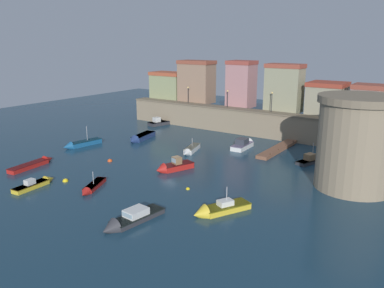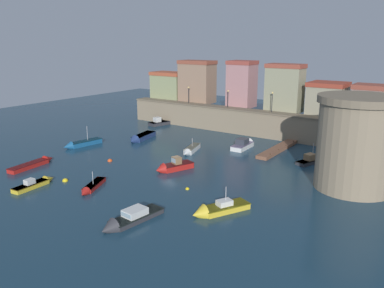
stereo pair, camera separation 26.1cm
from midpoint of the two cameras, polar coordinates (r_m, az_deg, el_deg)
The scene contains 24 objects.
ground_plane at distance 54.52m, azimuth -2.93°, elevation -3.03°, with size 127.96×127.96×0.00m, color #19384C.
quay_wall at distance 72.54m, azimuth 8.09°, elevation 3.19°, with size 51.56×2.88×4.52m.
old_town_backdrop at distance 74.99m, azimuth 8.99°, elevation 7.87°, with size 48.39×5.79×8.68m.
fortress_tower at distance 48.33m, azimuth 22.84°, elevation 0.19°, with size 9.43×9.43×10.76m.
pier_dock at distance 62.84m, azimuth 12.39°, elevation -0.71°, with size 1.73×12.02×0.70m.
quay_lamp_0 at distance 78.53m, azimuth -0.40°, elevation 7.49°, with size 0.32×0.32×3.26m.
quay_lamp_1 at distance 73.76m, azimuth 5.31°, elevation 6.93°, with size 0.32×0.32×3.20m.
quay_lamp_2 at distance 69.85m, azimuth 11.59°, elevation 6.40°, with size 0.32×0.32×3.51m.
quay_lamp_3 at distance 66.87m, azimuth 18.63°, elevation 5.43°, with size 0.32×0.32×3.24m.
moored_boat_0 at distance 68.50m, azimuth -7.32°, elevation 0.95°, with size 3.12×7.27×1.65m.
moored_boat_1 at distance 66.35m, azimuth -15.64°, elevation 0.05°, with size 2.37×6.87×3.42m.
moored_boat_2 at distance 52.18m, azimuth -2.73°, elevation -3.27°, with size 3.48×5.62×2.14m.
moored_boat_3 at distance 47.03m, azimuth -14.19°, elevation -6.07°, with size 3.25×5.41×2.25m.
moored_boat_4 at distance 58.04m, azimuth -21.60°, elevation -2.63°, with size 2.28×7.30×1.29m.
moored_boat_5 at distance 63.67m, azimuth 7.72°, elevation -0.01°, with size 2.10×6.14×2.16m.
moored_boat_6 at distance 58.52m, azimuth 17.56°, elevation -2.07°, with size 3.49×6.75×3.26m.
moored_boat_7 at distance 39.76m, azimuth 3.64°, elevation -9.41°, with size 4.39×6.42×3.10m.
moored_boat_8 at distance 50.08m, azimuth -21.37°, elevation -5.29°, with size 1.73×5.66×1.46m.
moored_boat_9 at distance 38.01m, azimuth -9.13°, elevation -10.76°, with size 2.51×7.03×1.78m.
moored_boat_10 at distance 60.33m, azimuth -0.07°, elevation -0.84°, with size 2.74×5.79×2.27m.
moored_boat_11 at distance 80.80m, azimuth -4.05°, elevation 3.17°, with size 3.32×6.05×2.21m.
mooring_buoy_0 at distance 50.71m, azimuth -17.67°, elevation -5.12°, with size 0.70×0.70×0.70m, color yellow.
mooring_buoy_1 at distance 45.81m, azimuth -0.51°, elevation -6.53°, with size 0.47×0.47×0.47m, color yellow.
mooring_buoy_2 at distance 57.30m, azimuth -11.63°, elevation -2.43°, with size 0.68×0.68×0.68m, color #EA4C19.
Camera 2 is at (32.13, -40.79, 16.63)m, focal length 36.99 mm.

